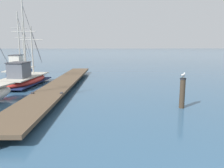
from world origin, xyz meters
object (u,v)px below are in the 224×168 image
object	(u,v)px
mooring_piling	(182,92)
fishing_boat_0	(20,70)
perched_seagull	(183,75)
fishing_boat_2	(24,78)

from	to	relation	value
mooring_piling	fishing_boat_0	bearing A→B (deg)	135.13
fishing_boat_0	perched_seagull	world-z (taller)	fishing_boat_0
fishing_boat_0	perched_seagull	size ratio (longest dim) A/B	22.64
fishing_boat_2	perched_seagull	xyz separation A→B (m)	(9.96, -6.95, 1.12)
fishing_boat_2	perched_seagull	bearing A→B (deg)	-34.88
perched_seagull	fishing_boat_2	bearing A→B (deg)	145.12
mooring_piling	perched_seagull	xyz separation A→B (m)	(-0.00, -0.00, 0.87)
fishing_boat_2	mooring_piling	bearing A→B (deg)	-34.86
fishing_boat_0	mooring_piling	size ratio (longest dim) A/B	4.69
perched_seagull	fishing_boat_0	bearing A→B (deg)	135.11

